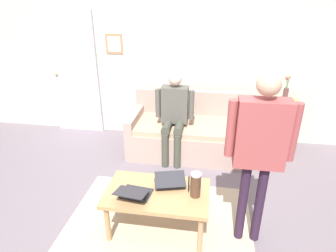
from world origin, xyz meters
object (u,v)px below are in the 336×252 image
at_px(flower_vase, 286,91).
at_px(person_seated, 174,112).
at_px(laptop_center, 170,182).
at_px(side_shelf, 280,126).
at_px(coffee_table, 157,196).
at_px(person_standing, 260,142).
at_px(laptop_left, 134,193).
at_px(french_press, 196,185).
at_px(couch, 189,133).
at_px(interior_door, 74,74).

relative_size(flower_vase, person_seated, 0.29).
bearing_deg(person_seated, flower_vase, -163.34).
xyz_separation_m(laptop_center, side_shelf, (-1.43, -1.82, -0.09)).
height_order(coffee_table, person_standing, person_standing).
relative_size(flower_vase, person_standing, 0.22).
relative_size(laptop_left, french_press, 1.31).
relative_size(couch, laptop_left, 4.78).
distance_m(interior_door, flower_vase, 3.38).
relative_size(couch, person_seated, 1.37).
xyz_separation_m(couch, laptop_center, (0.06, 1.57, 0.20)).
bearing_deg(french_press, laptop_left, 10.56).
xyz_separation_m(couch, person_standing, (-0.74, 1.69, 0.78)).
bearing_deg(laptop_left, person_seated, -96.06).
bearing_deg(person_seated, couch, -131.02).
bearing_deg(person_seated, laptop_left, 83.94).
bearing_deg(side_shelf, french_press, 59.02).
relative_size(coffee_table, person_seated, 0.80).
bearing_deg(laptop_left, laptop_center, -143.03).
distance_m(coffee_table, flower_vase, 2.53).
bearing_deg(couch, laptop_center, 87.84).
height_order(couch, person_standing, person_standing).
bearing_deg(person_seated, coffee_table, 91.23).
relative_size(side_shelf, person_standing, 0.49).
relative_size(laptop_center, side_shelf, 0.43).
distance_m(flower_vase, person_standing, 2.03).
relative_size(couch, side_shelf, 2.12).
xyz_separation_m(interior_door, person_standing, (-2.74, 2.19, 0.06)).
bearing_deg(french_press, person_standing, -179.05).
bearing_deg(french_press, flower_vase, -120.94).
bearing_deg(person_seated, laptop_center, 95.84).
bearing_deg(interior_door, person_standing, 141.36).
bearing_deg(interior_door, coffee_table, 129.90).
xyz_separation_m(coffee_table, laptop_center, (-0.11, -0.12, 0.09)).
bearing_deg(couch, coffee_table, 84.41).
xyz_separation_m(laptop_center, flower_vase, (-1.43, -1.82, 0.46)).
height_order(coffee_table, french_press, french_press).
bearing_deg(french_press, couch, -83.02).
distance_m(couch, flower_vase, 1.54).
relative_size(couch, laptop_center, 4.92).
bearing_deg(laptop_center, french_press, 155.29).
bearing_deg(interior_door, couch, 165.95).
height_order(couch, laptop_center, couch).
distance_m(coffee_table, french_press, 0.41).
bearing_deg(flower_vase, french_press, 59.06).
xyz_separation_m(side_shelf, flower_vase, (0.00, 0.00, 0.55)).
bearing_deg(laptop_left, person_standing, -174.02).
height_order(interior_door, coffee_table, interior_door).
distance_m(interior_door, coffee_table, 2.92).
bearing_deg(laptop_center, person_standing, 171.85).
xyz_separation_m(interior_door, couch, (-2.00, 0.50, -0.72)).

